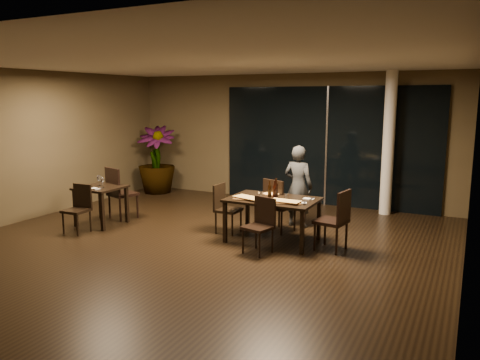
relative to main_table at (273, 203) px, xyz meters
name	(u,v)px	position (x,y,z in m)	size (l,w,h in m)	color
ground	(199,246)	(-1.00, -0.80, -0.68)	(8.00, 8.00, 0.00)	black
wall_back	(287,138)	(-1.00, 3.25, 0.82)	(8.00, 0.10, 3.00)	#493D27
wall_left	(25,145)	(-5.05, -0.80, 0.82)	(0.10, 8.00, 3.00)	#493D27
wall_right	(476,175)	(3.05, -0.80, 0.82)	(0.10, 8.00, 3.00)	#493D27
ceiling	(196,60)	(-1.00, -0.80, 2.34)	(8.00, 8.00, 0.04)	white
window_panel	(327,146)	(0.00, 3.16, 0.67)	(5.00, 0.06, 2.70)	black
column	(388,144)	(1.40, 2.85, 0.82)	(0.24, 0.24, 3.00)	white
main_table	(273,203)	(0.00, 0.00, 0.00)	(1.50, 1.00, 0.75)	black
side_table	(101,193)	(-3.40, -0.50, -0.05)	(0.80, 0.80, 0.75)	black
chair_main_far	(277,203)	(-0.13, 0.53, -0.12)	(0.58, 0.58, 0.99)	black
chair_main_near	(261,222)	(0.06, -0.62, -0.18)	(0.49, 0.49, 0.88)	black
chair_main_left	(225,206)	(-1.00, 0.11, -0.18)	(0.42, 0.42, 0.89)	black
chair_main_right	(336,217)	(1.12, -0.04, -0.12)	(0.53, 0.53, 1.00)	black
chair_side_far	(119,190)	(-3.37, -0.03, -0.08)	(0.62, 0.62, 1.06)	black
chair_side_near	(79,206)	(-3.39, -1.08, -0.18)	(0.42, 0.42, 0.88)	black
diner	(298,186)	(0.07, 1.08, 0.11)	(0.53, 0.35, 1.57)	#2B2E30
potted_plant	(156,160)	(-4.33, 2.53, 0.19)	(0.94, 0.94, 1.73)	#194416
pizza_board_left	(248,199)	(-0.35, -0.24, 0.08)	(0.50, 0.25, 0.01)	#442C16
pizza_board_right	(285,202)	(0.31, -0.21, 0.08)	(0.54, 0.27, 0.01)	#492F17
oblong_pizza_left	(248,198)	(-0.35, -0.24, 0.10)	(0.48, 0.23, 0.02)	maroon
oblong_pizza_right	(285,201)	(0.31, -0.21, 0.10)	(0.48, 0.22, 0.02)	#671909
round_pizza	(271,194)	(-0.15, 0.30, 0.08)	(0.28, 0.28, 0.01)	red
bottle_a	(270,189)	(-0.09, 0.07, 0.22)	(0.06, 0.06, 0.28)	black
bottle_b	(275,190)	(0.01, 0.05, 0.22)	(0.06, 0.06, 0.30)	black
bottle_c	(276,188)	(0.01, 0.11, 0.24)	(0.07, 0.07, 0.33)	black
tumbler_left	(260,194)	(-0.26, 0.06, 0.12)	(0.07, 0.07, 0.09)	white
tumbler_right	(287,196)	(0.22, 0.09, 0.12)	(0.07, 0.07, 0.09)	white
napkin_near	(301,203)	(0.56, -0.14, 0.08)	(0.18, 0.10, 0.01)	white
napkin_far	(309,199)	(0.57, 0.21, 0.08)	(0.18, 0.10, 0.01)	silver
wine_glass_a	(99,181)	(-3.48, -0.44, 0.17)	(0.09, 0.09, 0.20)	white
wine_glass_b	(102,183)	(-3.29, -0.56, 0.17)	(0.08, 0.08, 0.18)	white
side_napkin	(95,189)	(-3.32, -0.73, 0.08)	(0.18, 0.11, 0.01)	white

